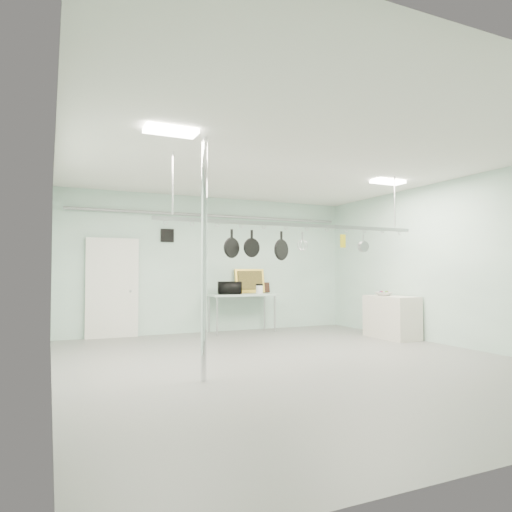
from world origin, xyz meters
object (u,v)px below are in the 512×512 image
pot_rack (296,223)px  coffee_canister (259,290)px  chrome_pole (204,258)px  prep_table (242,297)px  skillet_mid (252,243)px  skillet_left (232,243)px  side_cabinet (391,317)px  skillet_right (281,245)px  fruit_bowl (384,294)px  microwave (230,288)px

pot_rack → coffee_canister: bearing=76.0°
chrome_pole → prep_table: (2.30, 4.20, -0.77)m
skillet_mid → skillet_left: bearing=169.4°
side_cabinet → coffee_canister: 3.04m
pot_rack → skillet_mid: bearing=180.0°
coffee_canister → side_cabinet: bearing=-43.6°
skillet_left → skillet_mid: 0.34m
skillet_mid → skillet_right: 0.53m
coffee_canister → skillet_right: bearing=-108.7°
skillet_left → pot_rack: bearing=-22.0°
prep_table → fruit_bowl: 3.22m
prep_table → skillet_left: bearing=-115.3°
coffee_canister → skillet_right: size_ratio=0.41×
skillet_right → microwave: bearing=59.0°
chrome_pole → fruit_bowl: bearing=24.0°
pot_rack → skillet_left: (-1.16, 0.00, -0.37)m
fruit_bowl → skillet_mid: skillet_mid is taller
microwave → coffee_canister: bearing=-167.5°
skillet_right → side_cabinet: bearing=-6.4°
microwave → skillet_right: 3.31m
microwave → coffee_canister: (0.74, -0.03, -0.05)m
coffee_canister → skillet_right: 3.45m
prep_table → coffee_canister: bearing=-19.4°
side_cabinet → skillet_right: size_ratio=2.58×
skillet_mid → side_cabinet: bearing=5.6°
skillet_left → prep_table: bearing=42.7°
microwave → skillet_mid: size_ratio=1.22×
chrome_pole → skillet_right: size_ratio=6.88×
chrome_pole → skillet_left: bearing=50.5°
fruit_bowl → skillet_right: 3.48m
microwave → skillet_mid: skillet_mid is taller
side_cabinet → skillet_left: (-4.11, -1.10, 1.41)m
chrome_pole → pot_rack: (1.90, 0.90, 0.63)m
prep_table → fruit_bowl: (2.44, -2.09, 0.11)m
chrome_pole → fruit_bowl: size_ratio=9.10×
fruit_bowl → chrome_pole: bearing=-156.0°
prep_table → pot_rack: (-0.40, -3.30, 1.40)m
skillet_mid → coffee_canister: bearing=52.5°
pot_rack → coffee_canister: (0.79, 3.16, -1.23)m
chrome_pole → microwave: bearing=64.6°
pot_rack → skillet_right: size_ratio=10.31×
pot_rack → skillet_right: (-0.29, 0.00, -0.38)m
pot_rack → microwave: bearing=89.2°
chrome_pole → fruit_bowl: 5.23m
side_cabinet → pot_rack: 3.62m
chrome_pole → prep_table: chrome_pole is taller
chrome_pole → microwave: 4.56m
microwave → coffee_canister: 0.75m
pot_rack → skillet_right: 0.47m
fruit_bowl → skillet_right: skillet_right is taller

